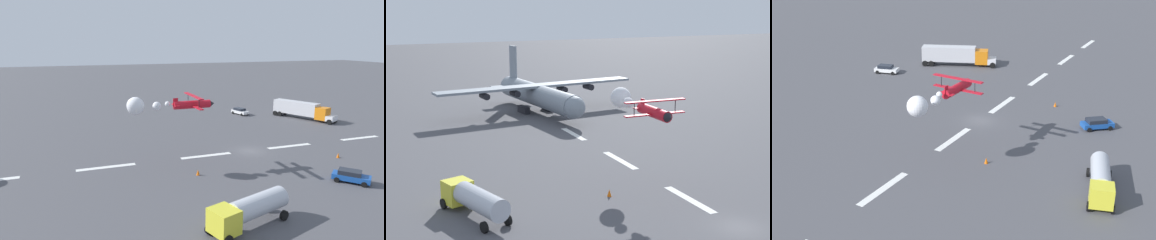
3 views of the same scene
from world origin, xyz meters
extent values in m
plane|color=#4C4C51|center=(0.00, 0.00, 0.00)|extent=(440.00, 440.00, 0.00)
cube|color=white|center=(-22.19, 0.00, 0.01)|extent=(8.00, 0.90, 0.01)
cube|color=white|center=(-7.40, 0.00, 0.01)|extent=(8.00, 0.90, 0.01)
cube|color=white|center=(7.40, 0.00, 0.01)|extent=(8.00, 0.90, 0.01)
cube|color=white|center=(22.19, 0.00, 0.01)|extent=(8.00, 0.90, 0.01)
cylinder|color=red|center=(10.56, 2.48, 8.47)|extent=(5.18, 1.19, 1.10)
cube|color=red|center=(10.36, 2.49, 8.32)|extent=(0.71, 6.68, 0.12)
cube|color=red|center=(10.36, 2.49, 9.66)|extent=(0.71, 6.68, 0.12)
cylinder|color=black|center=(10.32, 0.15, 8.99)|extent=(0.08, 0.08, 1.34)
cylinder|color=black|center=(10.41, 4.82, 8.99)|extent=(0.08, 0.08, 1.34)
cube|color=red|center=(12.89, 2.44, 8.92)|extent=(0.70, 0.11, 1.10)
cube|color=red|center=(12.89, 2.44, 8.52)|extent=(0.64, 2.01, 0.08)
cone|color=black|center=(7.63, 2.54, 8.47)|extent=(0.72, 0.95, 0.93)
sphere|color=white|center=(13.94, 2.16, 8.70)|extent=(0.70, 0.70, 0.70)
sphere|color=white|center=(15.55, 2.68, 8.59)|extent=(1.13, 1.13, 1.13)
sphere|color=white|center=(18.24, 2.26, 8.59)|extent=(1.67, 1.67, 1.67)
sphere|color=white|center=(18.26, 2.15, 8.70)|extent=(2.31, 2.31, 2.31)
cube|color=silver|center=(-25.29, -10.92, 1.10)|extent=(2.93, 2.48, 1.10)
cube|color=orange|center=(-24.48, -12.75, 1.85)|extent=(3.26, 3.21, 2.60)
cube|color=silver|center=(-21.90, -18.55, 2.30)|extent=(6.46, 10.43, 2.80)
cylinder|color=black|center=(-26.51, -11.24, 0.55)|extent=(0.77, 1.15, 1.10)
cylinder|color=black|center=(-21.68, -22.13, 0.55)|extent=(0.77, 1.15, 1.10)
cylinder|color=black|center=(-21.20, -23.22, 0.55)|extent=(0.77, 1.15, 1.10)
cylinder|color=black|center=(-24.23, -10.23, 0.55)|extent=(0.77, 1.15, 1.10)
cylinder|color=black|center=(-19.40, -21.11, 0.55)|extent=(0.77, 1.15, 1.10)
cylinder|color=black|center=(-18.91, -22.21, 0.55)|extent=(0.77, 1.15, 1.10)
cube|color=yellow|center=(14.42, 21.57, 1.60)|extent=(2.82, 2.95, 2.20)
cylinder|color=#B7BCC6|center=(10.31, 20.29, 1.85)|extent=(6.75, 3.92, 2.10)
cylinder|color=black|center=(7.65, 20.72, 0.50)|extent=(1.05, 0.60, 1.00)
cylinder|color=black|center=(15.35, 20.61, 0.50)|extent=(1.05, 0.60, 1.00)
cylinder|color=black|center=(8.36, 18.42, 0.50)|extent=(1.05, 0.60, 1.00)
cube|color=white|center=(-11.66, -25.88, 0.65)|extent=(2.88, 4.64, 0.65)
cube|color=#1E232D|center=(-11.60, -26.07, 1.25)|extent=(2.28, 2.94, 0.55)
cylinder|color=black|center=(-12.92, -24.66, 0.32)|extent=(0.38, 0.68, 0.64)
cylinder|color=black|center=(-12.12, -27.58, 0.32)|extent=(0.38, 0.68, 0.64)
cylinder|color=black|center=(-11.19, -24.18, 0.32)|extent=(0.38, 0.68, 0.64)
cylinder|color=black|center=(-10.39, -27.10, 0.32)|extent=(0.38, 0.68, 0.64)
cube|color=#194CA5|center=(-5.51, 15.46, 0.65)|extent=(4.19, 4.48, 0.65)
cube|color=#1E232D|center=(-5.38, 15.30, 1.25)|extent=(2.95, 3.06, 0.55)
cylinder|color=black|center=(-7.18, 16.03, 0.32)|extent=(0.58, 0.63, 0.64)
cylinder|color=black|center=(-5.21, 13.71, 0.32)|extent=(0.58, 0.63, 0.64)
cylinder|color=black|center=(-5.81, 17.20, 0.32)|extent=(0.58, 0.63, 0.64)
cylinder|color=black|center=(-3.84, 14.88, 0.32)|extent=(0.58, 0.63, 0.64)
cone|color=orange|center=(-10.74, 7.43, 0.38)|extent=(0.44, 0.44, 0.75)
cone|color=orange|center=(11.33, 6.95, 0.38)|extent=(0.44, 0.44, 0.75)
camera|label=1|loc=(26.40, 46.84, 16.85)|focal=32.80mm
camera|label=2|loc=(-35.41, 30.68, 19.42)|focal=51.20mm
camera|label=3|loc=(59.23, 31.41, 27.98)|focal=47.23mm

